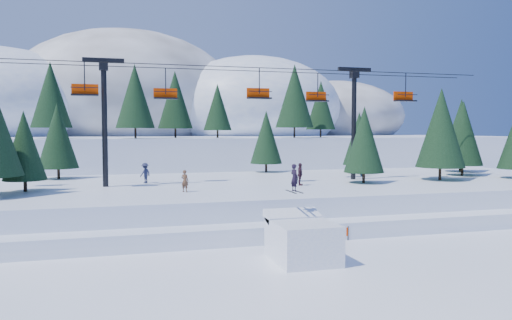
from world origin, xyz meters
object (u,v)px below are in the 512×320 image
object	(u,v)px
banner_near	(326,232)
banner_far	(360,225)
jump_kicker	(302,239)
chairlift	(231,104)

from	to	relation	value
banner_near	banner_far	distance (m)	3.49
banner_near	banner_far	world-z (taller)	same
banner_near	jump_kicker	bearing A→B (deg)	-127.99
jump_kicker	banner_near	distance (m)	5.41
jump_kicker	banner_far	size ratio (longest dim) A/B	1.81
jump_kicker	banner_near	size ratio (longest dim) A/B	1.88
banner_near	banner_far	size ratio (longest dim) A/B	0.96
jump_kicker	banner_near	world-z (taller)	jump_kicker
chairlift	banner_near	distance (m)	15.76
banner_near	banner_far	bearing A→B (deg)	25.12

